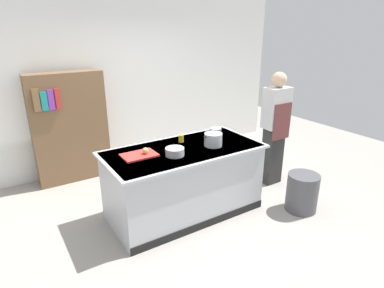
{
  "coord_description": "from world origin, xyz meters",
  "views": [
    {
      "loc": [
        -1.92,
        -3.2,
        2.34
      ],
      "look_at": [
        0.25,
        0.2,
        0.85
      ],
      "focal_mm": 30.22,
      "sensor_mm": 36.0,
      "label": 1
    }
  ],
  "objects": [
    {
      "name": "back_wall",
      "position": [
        0.0,
        2.1,
        1.5
      ],
      "size": [
        6.4,
        0.12,
        3.0
      ],
      "primitive_type": "cube",
      "color": "white",
      "rests_on": "ground_plane"
    },
    {
      "name": "stock_pot",
      "position": [
        0.37,
        -0.11,
        0.98
      ],
      "size": [
        0.29,
        0.23,
        0.17
      ],
      "color": "#B7BABF",
      "rests_on": "counter_island"
    },
    {
      "name": "ground_plane",
      "position": [
        0.0,
        0.0,
        0.0
      ],
      "size": [
        10.0,
        10.0,
        0.0
      ],
      "primitive_type": "plane",
      "color": "#9E9991"
    },
    {
      "name": "mixing_bowl",
      "position": [
        -0.2,
        -0.13,
        0.95
      ],
      "size": [
        0.22,
        0.22,
        0.09
      ],
      "primitive_type": "cylinder",
      "color": "#B7BABF",
      "rests_on": "counter_island"
    },
    {
      "name": "bookshelf",
      "position": [
        -0.95,
        1.8,
        0.85
      ],
      "size": [
        1.1,
        0.31,
        1.7
      ],
      "color": "brown",
      "rests_on": "ground_plane"
    },
    {
      "name": "trash_bin",
      "position": [
        1.35,
        -0.79,
        0.26
      ],
      "size": [
        0.41,
        0.41,
        0.51
      ],
      "primitive_type": "cylinder",
      "color": "#4C4C51",
      "rests_on": "ground_plane"
    },
    {
      "name": "onion",
      "position": [
        -0.49,
        0.06,
        0.96
      ],
      "size": [
        0.08,
        0.08,
        0.08
      ],
      "primitive_type": "sphere",
      "color": "tan",
      "rests_on": "cutting_board"
    },
    {
      "name": "person_chef",
      "position": [
        1.61,
        0.02,
        0.91
      ],
      "size": [
        0.38,
        0.25,
        1.72
      ],
      "rotation": [
        0.0,
        0.0,
        1.65
      ],
      "color": "#2A2A2A",
      "rests_on": "ground_plane"
    },
    {
      "name": "cutting_board",
      "position": [
        -0.56,
        0.08,
        0.91
      ],
      "size": [
        0.4,
        0.28,
        0.02
      ],
      "primitive_type": "cube",
      "color": "red",
      "rests_on": "counter_island"
    },
    {
      "name": "juice_cup",
      "position": [
        0.1,
        0.23,
        0.95
      ],
      "size": [
        0.07,
        0.07,
        0.1
      ],
      "primitive_type": "cylinder",
      "color": "yellow",
      "rests_on": "counter_island"
    },
    {
      "name": "counter_island",
      "position": [
        0.0,
        -0.0,
        0.47
      ],
      "size": [
        1.98,
        0.98,
        0.9
      ],
      "color": "#B7BABF",
      "rests_on": "ground_plane"
    },
    {
      "name": "sauce_pan",
      "position": [
        0.62,
        0.19,
        0.96
      ],
      "size": [
        0.23,
        0.16,
        0.11
      ],
      "color": "#99999E",
      "rests_on": "counter_island"
    }
  ]
}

